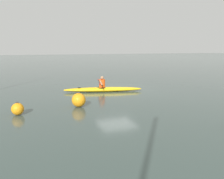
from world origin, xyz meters
The scene contains 5 objects.
ground_plane centered at (0.00, 0.00, 0.00)m, with size 160.00×160.00×0.00m, color #384742.
kayak centered at (1.15, 0.51, 0.15)m, with size 5.06×1.79×0.29m.
kayaker centered at (1.23, 0.49, 0.59)m, with size 0.68×2.30×0.72m.
mooring_buoy_channel_marker centered at (6.24, 4.50, 0.26)m, with size 0.52×0.52×0.56m.
mooring_buoy_white_far centered at (3.50, 3.98, 0.34)m, with size 0.67×0.67×0.72m.
Camera 1 is at (5.91, 15.30, 2.85)m, focal length 39.23 mm.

